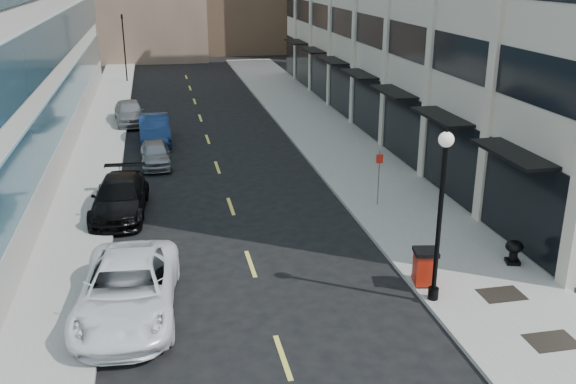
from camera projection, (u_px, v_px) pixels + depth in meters
name	position (u px, v px, depth m)	size (l,w,h in m)	color
sidewalk_right	(352.00, 158.00, 35.74)	(5.00, 80.00, 0.15)	gray
sidewalk_left	(91.00, 174.00, 33.06)	(3.00, 80.00, 0.15)	gray
grate_mid	(552.00, 341.00, 18.19)	(1.40, 1.00, 0.01)	black
grate_far	(502.00, 294.00, 20.78)	(1.40, 1.00, 0.01)	black
road_centerline	(223.00, 185.00, 31.56)	(0.15, 68.20, 0.01)	#D8CC4C
traffic_signal	(122.00, 19.00, 57.21)	(0.66, 0.66, 6.98)	black
car_white_van	(128.00, 290.00, 19.56)	(2.90, 6.28, 1.75)	white
car_black_pickup	(120.00, 197.00, 27.62)	(2.22, 5.45, 1.58)	black
car_silver_sedan	(156.00, 154.00, 34.42)	(1.58, 3.94, 1.34)	gray
car_blue_sedan	(154.00, 129.00, 38.85)	(1.78, 5.09, 1.68)	navy
car_grey_sedan	(130.00, 112.00, 43.44)	(1.93, 4.79, 1.63)	gray
trash_bin	(425.00, 266.00, 21.23)	(0.89, 0.93, 1.25)	#A31A0A
lamppost	(441.00, 202.00, 19.42)	(0.47, 0.47, 5.62)	black
sign_post	(379.00, 170.00, 28.07)	(0.29, 0.09, 2.49)	slate
urn_planter	(514.00, 250.00, 22.78)	(0.64, 0.64, 0.88)	black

